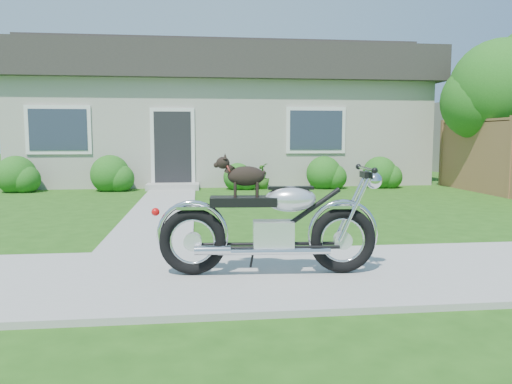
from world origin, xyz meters
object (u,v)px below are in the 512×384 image
at_px(motorcycle_with_dog, 272,223).
at_px(potted_plant_right, 262,176).
at_px(fence, 511,158).
at_px(tree_near, 506,94).
at_px(potted_plant_left, 109,175).
at_px(house, 222,115).

bearing_deg(motorcycle_with_dog, potted_plant_right, 87.20).
relative_size(potted_plant_right, motorcycle_with_dog, 0.32).
height_order(fence, motorcycle_with_dog, fence).
distance_m(tree_near, motorcycle_with_dog, 10.53).
height_order(potted_plant_right, motorcycle_with_dog, motorcycle_with_dog).
xyz_separation_m(potted_plant_left, potted_plant_right, (4.08, 0.00, -0.06)).
bearing_deg(potted_plant_left, motorcycle_with_dog, -70.41).
bearing_deg(potted_plant_right, house, 105.01).
distance_m(fence, tree_near, 2.39).
relative_size(potted_plant_left, motorcycle_with_dog, 0.37).
xyz_separation_m(potted_plant_right, motorcycle_with_dog, (-1.02, -8.61, 0.20)).
bearing_deg(tree_near, potted_plant_left, 173.31).
bearing_deg(fence, house, 135.26).
height_order(tree_near, motorcycle_with_dog, tree_near).
distance_m(house, fence, 8.96).
distance_m(potted_plant_left, motorcycle_with_dog, 9.14).
relative_size(house, motorcycle_with_dog, 5.66).
height_order(house, potted_plant_left, house).
distance_m(potted_plant_left, potted_plant_right, 4.08).
relative_size(tree_near, potted_plant_right, 5.61).
height_order(fence, potted_plant_right, fence).
relative_size(fence, tree_near, 1.68).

